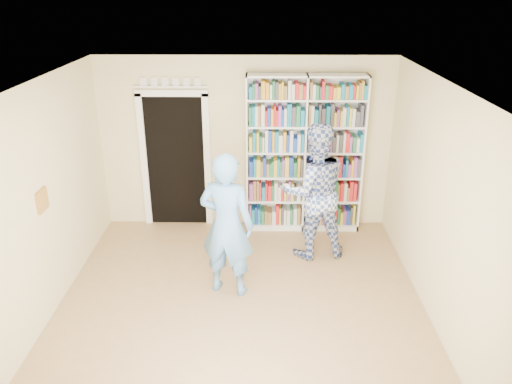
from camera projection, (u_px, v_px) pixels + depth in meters
floor at (240, 315)px, 5.97m from camera, size 5.00×5.00×0.00m
ceiling at (237, 89)px, 4.92m from camera, size 5.00×5.00×0.00m
wall_back at (246, 144)px, 7.75m from camera, size 4.50×0.00×4.50m
wall_left at (34, 212)px, 5.47m from camera, size 0.00×5.00×5.00m
wall_right at (445, 214)px, 5.42m from camera, size 0.00×5.00×5.00m
bookshelf at (304, 154)px, 7.64m from camera, size 1.78×0.33×2.45m
doorway at (175, 155)px, 7.81m from camera, size 1.10×0.08×2.43m
wall_art at (42, 200)px, 5.63m from camera, size 0.03×0.25×0.25m
man_blue at (227, 225)px, 6.09m from camera, size 0.77×0.61×1.87m
man_plaid at (314, 192)px, 6.95m from camera, size 1.06×0.89×1.96m
paper_sheet at (320, 195)px, 6.74m from camera, size 0.20×0.08×0.30m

